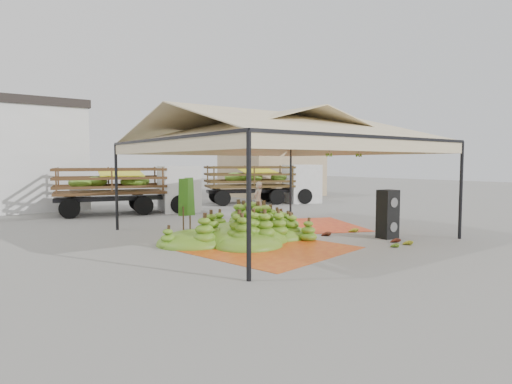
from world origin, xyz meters
TOP-DOWN VIEW (x-y plane):
  - ground at (0.00, 0.00)m, footprint 90.00×90.00m
  - canopy_tent at (0.00, 0.00)m, footprint 8.10×8.10m
  - building_tan at (10.00, 13.00)m, footprint 6.30×5.30m
  - tarp_left at (-1.70, -1.77)m, footprint 4.50×4.35m
  - tarp_right at (2.07, 0.88)m, footprint 4.83×4.93m
  - banana_heap at (-1.60, -0.21)m, footprint 6.28×5.77m
  - hand_yellow_a at (2.17, -1.32)m, footprint 0.53×0.47m
  - hand_yellow_b at (1.73, -3.70)m, footprint 0.44×0.37m
  - hand_red_a at (0.91, -1.29)m, footprint 0.53×0.46m
  - hand_red_b at (1.76, -3.28)m, footprint 0.49×0.45m
  - hand_green at (1.15, -3.68)m, footprint 0.41×0.34m
  - hanging_bunches at (2.42, -0.66)m, footprint 1.74×0.24m
  - speaker_stack at (2.28, -2.61)m, footprint 0.59×0.53m
  - banana_leaves at (-2.17, 2.31)m, footprint 0.96×1.36m
  - vendor at (1.78, 3.52)m, footprint 0.67×0.57m
  - truck_left at (-1.69, 8.50)m, footprint 6.71×3.60m
  - truck_right at (6.26, 8.67)m, footprint 6.83×4.37m

SIDE VIEW (x-z plane):
  - ground at x=0.00m, z-range 0.00..0.00m
  - banana_leaves at x=-2.17m, z-range -1.85..1.85m
  - tarp_right at x=2.07m, z-range 0.00..0.01m
  - tarp_left at x=-1.70m, z-range 0.00..0.01m
  - hand_green at x=1.15m, z-range 0.00..0.17m
  - hand_red_b at x=1.76m, z-range 0.00..0.18m
  - hand_yellow_b at x=1.73m, z-range 0.00..0.19m
  - hand_red_a at x=0.91m, z-range 0.00..0.21m
  - hand_yellow_a at x=2.17m, z-range 0.00..0.21m
  - banana_heap at x=-1.60m, z-range 0.00..1.09m
  - speaker_stack at x=2.28m, z-range 0.00..1.51m
  - vendor at x=1.78m, z-range 0.00..1.55m
  - truck_left at x=-1.69m, z-range 0.25..2.44m
  - truck_right at x=6.26m, z-range 0.26..2.48m
  - building_tan at x=10.00m, z-range 0.02..4.12m
  - hanging_bunches at x=2.42m, z-range 2.52..2.72m
  - canopy_tent at x=0.00m, z-range 1.30..5.30m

